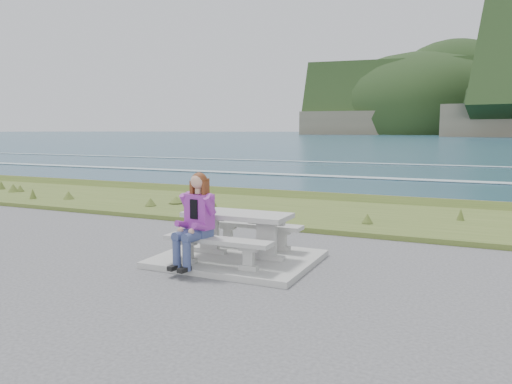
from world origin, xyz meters
TOP-DOWN VIEW (x-y plane):
  - concrete_slab at (0.00, 0.00)m, footprint 2.60×2.10m
  - picnic_table at (0.00, 0.00)m, footprint 1.80×0.75m
  - bench_landward at (0.00, -0.70)m, footprint 1.80×0.35m
  - bench_seaward at (0.00, 0.70)m, footprint 1.80×0.35m
  - grass_verge at (0.00, 5.00)m, footprint 160.00×4.50m
  - shore_drop at (0.00, 7.90)m, footprint 160.00×0.80m
  - ocean at (0.00, 25.09)m, footprint 1600.00×1600.00m
  - seated_woman at (-0.36, -0.84)m, footprint 0.53×0.80m

SIDE VIEW (x-z plane):
  - ocean at x=0.00m, z-range -1.79..-1.70m
  - grass_verge at x=0.00m, z-range -0.11..0.11m
  - shore_drop at x=0.00m, z-range -1.10..1.10m
  - concrete_slab at x=0.00m, z-range 0.00..0.10m
  - bench_landward at x=0.00m, z-range 0.22..0.67m
  - bench_seaward at x=0.00m, z-range 0.22..0.67m
  - seated_woman at x=-0.36m, z-range -0.09..1.38m
  - picnic_table at x=0.00m, z-range 0.31..1.06m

